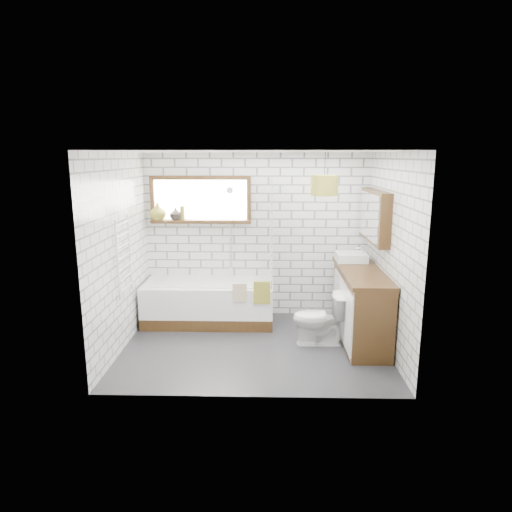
{
  "coord_description": "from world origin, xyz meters",
  "views": [
    {
      "loc": [
        0.16,
        -5.61,
        2.45
      ],
      "look_at": [
        0.01,
        0.25,
        1.16
      ],
      "focal_mm": 32.0,
      "sensor_mm": 36.0,
      "label": 1
    }
  ],
  "objects_px": {
    "bathtub": "(209,302)",
    "basin": "(351,257)",
    "toilet": "(319,319)",
    "pendant": "(324,185)",
    "vanity": "(361,305)"
  },
  "relations": [
    {
      "from": "pendant",
      "to": "basin",
      "type": "bearing_deg",
      "value": 56.67
    },
    {
      "from": "vanity",
      "to": "basin",
      "type": "distance_m",
      "value": 0.74
    },
    {
      "from": "toilet",
      "to": "basin",
      "type": "bearing_deg",
      "value": 144.26
    },
    {
      "from": "bathtub",
      "to": "pendant",
      "type": "height_order",
      "value": "pendant"
    },
    {
      "from": "bathtub",
      "to": "toilet",
      "type": "relative_size",
      "value": 2.7
    },
    {
      "from": "bathtub",
      "to": "basin",
      "type": "distance_m",
      "value": 2.2
    },
    {
      "from": "toilet",
      "to": "bathtub",
      "type": "bearing_deg",
      "value": -115.69
    },
    {
      "from": "basin",
      "to": "pendant",
      "type": "height_order",
      "value": "pendant"
    },
    {
      "from": "toilet",
      "to": "pendant",
      "type": "bearing_deg",
      "value": 0.94
    },
    {
      "from": "basin",
      "to": "toilet",
      "type": "height_order",
      "value": "basin"
    },
    {
      "from": "basin",
      "to": "toilet",
      "type": "relative_size",
      "value": 0.61
    },
    {
      "from": "bathtub",
      "to": "pendant",
      "type": "distance_m",
      "value": 2.53
    },
    {
      "from": "basin",
      "to": "pendant",
      "type": "xyz_separation_m",
      "value": [
        -0.51,
        -0.78,
        1.07
      ]
    },
    {
      "from": "toilet",
      "to": "pendant",
      "type": "distance_m",
      "value": 1.75
    },
    {
      "from": "basin",
      "to": "pendant",
      "type": "distance_m",
      "value": 1.42
    }
  ]
}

